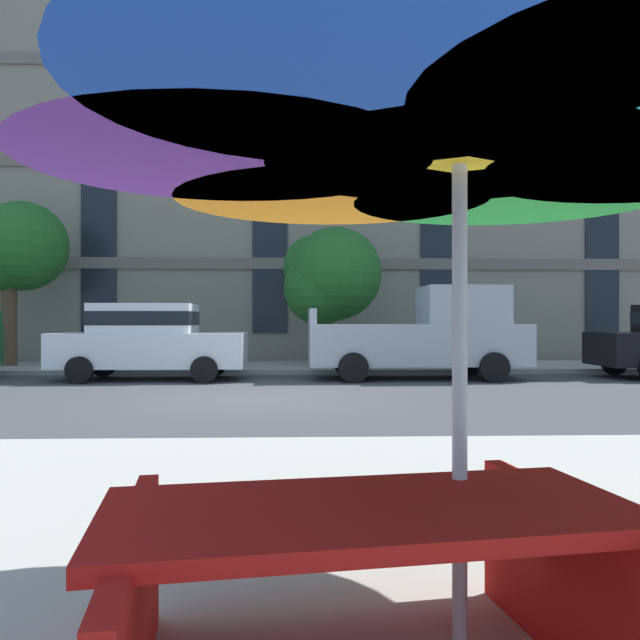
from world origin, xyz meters
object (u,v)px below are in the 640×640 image
at_px(sedan_white, 149,339).
at_px(street_tree_left, 16,251).
at_px(patio_umbrella, 460,113).
at_px(picnic_table, 370,588).
at_px(pickup_silver, 426,336).
at_px(street_tree_middle, 328,276).

bearing_deg(sedan_white, street_tree_left, 143.47).
relative_size(patio_umbrella, picnic_table, 1.73).
relative_size(pickup_silver, picnic_table, 2.55).
bearing_deg(street_tree_left, patio_umbrella, -61.85).
height_order(pickup_silver, street_tree_left, street_tree_left).
bearing_deg(pickup_silver, sedan_white, -180.00).
xyz_separation_m(street_tree_left, street_tree_middle, (8.82, -0.26, -0.72)).
relative_size(sedan_white, street_tree_middle, 1.09).
bearing_deg(street_tree_left, street_tree_middle, -1.67).
relative_size(street_tree_middle, picnic_table, 2.01).
relative_size(street_tree_left, patio_umbrella, 1.38).
distance_m(pickup_silver, street_tree_left, 11.74).
relative_size(sedan_white, patio_umbrella, 1.27).
height_order(sedan_white, patio_umbrella, patio_umbrella).
distance_m(street_tree_left, picnic_table, 18.52).
bearing_deg(street_tree_middle, patio_umbrella, -90.92).
relative_size(pickup_silver, street_tree_left, 1.07).
xyz_separation_m(sedan_white, pickup_silver, (6.54, 0.00, 0.08)).
bearing_deg(street_tree_left, picnic_table, -63.45).
bearing_deg(pickup_silver, patio_umbrella, -100.91).
distance_m(pickup_silver, street_tree_middle, 4.10).
bearing_deg(street_tree_middle, street_tree_left, 178.33).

